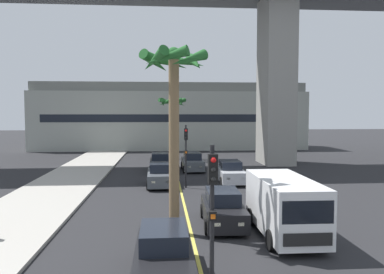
{
  "coord_description": "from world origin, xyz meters",
  "views": [
    {
      "loc": [
        -1.2,
        -1.07,
        5.02
      ],
      "look_at": [
        0.0,
        14.0,
        4.05
      ],
      "focal_mm": 35.62,
      "sensor_mm": 36.0,
      "label": 1
    }
  ],
  "objects_px": {
    "palm_tree_near_median": "(174,90)",
    "car_queue_front": "(193,162)",
    "car_queue_third": "(164,255)",
    "car_queue_second": "(230,172)",
    "palm_tree_mid_median": "(172,109)",
    "traffic_light_median_near": "(212,203)",
    "traffic_light_median_far": "(186,147)",
    "car_queue_fourth": "(160,163)",
    "delivery_van": "(284,205)",
    "car_queue_sixth": "(223,209)",
    "car_queue_fifth": "(160,175)"
  },
  "relations": [
    {
      "from": "traffic_light_median_far",
      "to": "palm_tree_near_median",
      "type": "bearing_deg",
      "value": -96.63
    },
    {
      "from": "car_queue_third",
      "to": "palm_tree_mid_median",
      "type": "xyz_separation_m",
      "value": [
        1.08,
        30.07,
        4.72
      ]
    },
    {
      "from": "car_queue_front",
      "to": "palm_tree_mid_median",
      "type": "distance_m",
      "value": 10.04
    },
    {
      "from": "car_queue_fifth",
      "to": "traffic_light_median_far",
      "type": "xyz_separation_m",
      "value": [
        1.71,
        -0.92,
        1.99
      ]
    },
    {
      "from": "palm_tree_near_median",
      "to": "car_queue_front",
      "type": "bearing_deg",
      "value": 82.78
    },
    {
      "from": "car_queue_third",
      "to": "traffic_light_median_far",
      "type": "relative_size",
      "value": 0.98
    },
    {
      "from": "car_queue_front",
      "to": "traffic_light_median_far",
      "type": "relative_size",
      "value": 0.98
    },
    {
      "from": "car_queue_fourth",
      "to": "traffic_light_median_far",
      "type": "relative_size",
      "value": 0.98
    },
    {
      "from": "car_queue_front",
      "to": "traffic_light_median_far",
      "type": "distance_m",
      "value": 7.88
    },
    {
      "from": "car_queue_third",
      "to": "palm_tree_mid_median",
      "type": "distance_m",
      "value": 30.45
    },
    {
      "from": "traffic_light_median_far",
      "to": "palm_tree_near_median",
      "type": "relative_size",
      "value": 0.55
    },
    {
      "from": "car_queue_third",
      "to": "palm_tree_mid_median",
      "type": "relative_size",
      "value": 0.61
    },
    {
      "from": "car_queue_fifth",
      "to": "traffic_light_median_far",
      "type": "relative_size",
      "value": 0.98
    },
    {
      "from": "car_queue_third",
      "to": "delivery_van",
      "type": "distance_m",
      "value": 6.1
    },
    {
      "from": "traffic_light_median_near",
      "to": "traffic_light_median_far",
      "type": "height_order",
      "value": "same"
    },
    {
      "from": "traffic_light_median_near",
      "to": "car_queue_second",
      "type": "bearing_deg",
      "value": 78.19
    },
    {
      "from": "car_queue_fifth",
      "to": "car_queue_sixth",
      "type": "height_order",
      "value": "same"
    },
    {
      "from": "car_queue_sixth",
      "to": "palm_tree_mid_median",
      "type": "relative_size",
      "value": 0.62
    },
    {
      "from": "car_queue_second",
      "to": "car_queue_sixth",
      "type": "distance_m",
      "value": 10.46
    },
    {
      "from": "traffic_light_median_near",
      "to": "car_queue_sixth",
      "type": "bearing_deg",
      "value": 78.62
    },
    {
      "from": "car_queue_front",
      "to": "car_queue_third",
      "type": "bearing_deg",
      "value": -96.96
    },
    {
      "from": "car_queue_third",
      "to": "car_queue_fourth",
      "type": "xyz_separation_m",
      "value": [
        -0.18,
        21.21,
        0.0
      ]
    },
    {
      "from": "car_queue_sixth",
      "to": "delivery_van",
      "type": "height_order",
      "value": "delivery_van"
    },
    {
      "from": "delivery_van",
      "to": "car_queue_second",
      "type": "bearing_deg",
      "value": 90.11
    },
    {
      "from": "car_queue_fifth",
      "to": "palm_tree_mid_median",
      "type": "relative_size",
      "value": 0.62
    },
    {
      "from": "delivery_van",
      "to": "palm_tree_mid_median",
      "type": "distance_m",
      "value": 27.05
    },
    {
      "from": "car_queue_sixth",
      "to": "palm_tree_mid_median",
      "type": "xyz_separation_m",
      "value": [
        -1.59,
        24.72,
        4.72
      ]
    },
    {
      "from": "car_queue_sixth",
      "to": "palm_tree_mid_median",
      "type": "distance_m",
      "value": 25.21
    },
    {
      "from": "traffic_light_median_near",
      "to": "traffic_light_median_far",
      "type": "distance_m",
      "value": 15.53
    },
    {
      "from": "car_queue_second",
      "to": "palm_tree_mid_median",
      "type": "distance_m",
      "value": 15.7
    },
    {
      "from": "car_queue_second",
      "to": "car_queue_fifth",
      "type": "distance_m",
      "value": 5.1
    },
    {
      "from": "car_queue_third",
      "to": "car_queue_fourth",
      "type": "height_order",
      "value": "same"
    },
    {
      "from": "car_queue_second",
      "to": "car_queue_sixth",
      "type": "height_order",
      "value": "same"
    },
    {
      "from": "car_queue_second",
      "to": "delivery_van",
      "type": "height_order",
      "value": "delivery_van"
    },
    {
      "from": "delivery_van",
      "to": "traffic_light_median_near",
      "type": "height_order",
      "value": "traffic_light_median_near"
    },
    {
      "from": "traffic_light_median_near",
      "to": "traffic_light_median_far",
      "type": "relative_size",
      "value": 1.0
    },
    {
      "from": "car_queue_fourth",
      "to": "delivery_van",
      "type": "bearing_deg",
      "value": -73.93
    },
    {
      "from": "car_queue_second",
      "to": "traffic_light_median_near",
      "type": "height_order",
      "value": "traffic_light_median_near"
    },
    {
      "from": "car_queue_fifth",
      "to": "car_queue_second",
      "type": "bearing_deg",
      "value": 9.89
    },
    {
      "from": "car_queue_fourth",
      "to": "traffic_light_median_near",
      "type": "bearing_deg",
      "value": -86.45
    },
    {
      "from": "car_queue_third",
      "to": "traffic_light_median_near",
      "type": "relative_size",
      "value": 0.98
    },
    {
      "from": "car_queue_sixth",
      "to": "palm_tree_near_median",
      "type": "xyz_separation_m",
      "value": [
        -2.21,
        -0.95,
        5.24
      ]
    },
    {
      "from": "car_queue_front",
      "to": "delivery_van",
      "type": "xyz_separation_m",
      "value": [
        2.28,
        -17.73,
        0.57
      ]
    },
    {
      "from": "car_queue_front",
      "to": "car_queue_sixth",
      "type": "xyz_separation_m",
      "value": [
        0.06,
        -15.99,
        0.0
      ]
    },
    {
      "from": "traffic_light_median_near",
      "to": "car_queue_fourth",
      "type": "bearing_deg",
      "value": 93.55
    },
    {
      "from": "delivery_van",
      "to": "palm_tree_near_median",
      "type": "distance_m",
      "value": 6.48
    },
    {
      "from": "traffic_light_median_near",
      "to": "palm_tree_mid_median",
      "type": "distance_m",
      "value": 31.93
    },
    {
      "from": "car_queue_second",
      "to": "car_queue_fifth",
      "type": "xyz_separation_m",
      "value": [
        -5.02,
        -0.88,
        0.0
      ]
    },
    {
      "from": "car_queue_fourth",
      "to": "traffic_light_median_far",
      "type": "xyz_separation_m",
      "value": [
        1.73,
        -7.42,
        1.99
      ]
    },
    {
      "from": "car_queue_second",
      "to": "palm_tree_near_median",
      "type": "xyz_separation_m",
      "value": [
        -4.4,
        -11.17,
        5.24
      ]
    }
  ]
}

